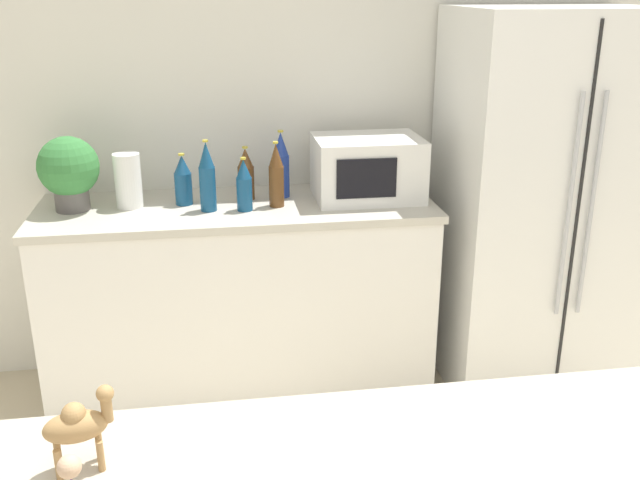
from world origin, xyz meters
TOP-DOWN VIEW (x-y plane):
  - wall_back at (0.00, 2.73)m, footprint 8.00×0.06m
  - back_counter at (-0.44, 2.40)m, footprint 1.77×0.63m
  - refrigerator at (0.98, 2.34)m, footprint 0.87×0.71m
  - potted_plant at (-1.14, 2.43)m, footprint 0.26×0.26m
  - paper_towel_roll at (-0.90, 2.43)m, footprint 0.12×0.12m
  - microwave at (0.16, 2.42)m, footprint 0.48×0.37m
  - back_bottle_0 at (-0.39, 2.48)m, footprint 0.07×0.07m
  - back_bottle_1 at (-0.22, 2.50)m, footprint 0.08×0.08m
  - back_bottle_2 at (-0.26, 2.35)m, footprint 0.07×0.07m
  - back_bottle_3 at (-0.40, 2.31)m, footprint 0.07×0.07m
  - back_bottle_4 at (-0.56, 2.33)m, footprint 0.07×0.07m
  - back_bottle_5 at (-0.67, 2.44)m, footprint 0.08×0.08m
  - camel_figurine at (-0.80, 0.48)m, footprint 0.13×0.08m

SIDE VIEW (x-z plane):
  - back_counter at x=-0.44m, z-range 0.00..0.92m
  - refrigerator at x=0.98m, z-range 0.00..1.76m
  - back_bottle_5 at x=-0.67m, z-range 0.91..1.15m
  - back_bottle_3 at x=-0.40m, z-range 0.91..1.15m
  - back_bottle_0 at x=-0.39m, z-range 0.91..1.16m
  - paper_towel_roll at x=-0.90m, z-range 0.92..1.16m
  - back_bottle_2 at x=-0.26m, z-range 0.91..1.20m
  - microwave at x=0.16m, z-range 0.92..1.20m
  - back_bottle_1 at x=-0.22m, z-range 0.91..1.22m
  - back_bottle_4 at x=-0.56m, z-range 0.91..1.22m
  - potted_plant at x=-1.14m, z-range 0.94..1.26m
  - camel_figurine at x=-0.80m, z-range 1.02..1.18m
  - wall_back at x=0.00m, z-range 0.00..2.55m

